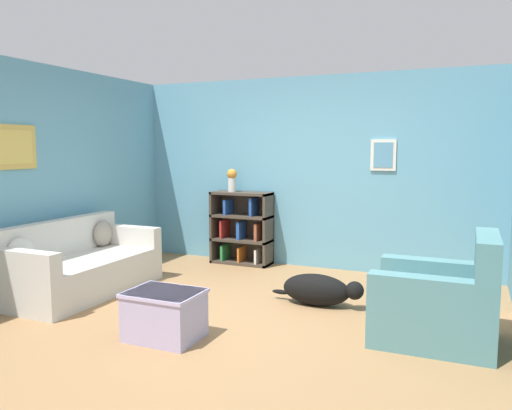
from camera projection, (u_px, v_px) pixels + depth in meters
The scene contains 9 objects.
ground_plane at pixel (240, 314), 4.94m from camera, with size 14.00×14.00×0.00m, color #997047.
wall_back at pixel (310, 173), 6.84m from camera, with size 5.60×0.13×2.60m.
wall_left at pixel (41, 177), 5.79m from camera, with size 0.13×5.00×2.60m.
couch at pixel (79, 267), 5.66m from camera, with size 0.88×1.82×0.82m.
bookshelf at pixel (242, 228), 7.09m from camera, with size 0.86×0.35×1.02m.
recliner_chair at pixel (441, 303), 4.23m from camera, with size 0.98×0.86×0.94m.
coffee_table at pixel (165, 313), 4.29m from camera, with size 0.63×0.49×0.42m.
dog at pixel (319, 290), 5.20m from camera, with size 1.01×0.30×0.33m.
vase at pixel (232, 179), 7.05m from camera, with size 0.14×0.14×0.32m.
Camera 1 is at (2.04, -4.32, 1.64)m, focal length 35.00 mm.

